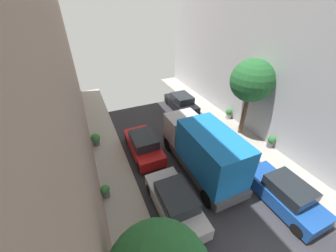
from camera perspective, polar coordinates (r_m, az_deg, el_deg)
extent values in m
cube|color=silver|center=(10.84, 1.98, -21.22)|extent=(1.76, 4.20, 0.76)
cube|color=#1E2328|center=(10.20, 2.44, -19.52)|extent=(1.56, 2.10, 0.64)
cylinder|color=black|center=(11.73, -5.09, -17.47)|extent=(0.22, 0.64, 0.64)
cylinder|color=black|center=(12.11, 2.12, -15.22)|extent=(0.22, 0.64, 0.64)
cylinder|color=black|center=(10.12, 1.74, -29.95)|extent=(0.22, 0.64, 0.64)
cylinder|color=black|center=(10.56, 10.31, -26.49)|extent=(0.22, 0.64, 0.64)
cube|color=red|center=(14.15, -6.93, -5.84)|extent=(1.76, 4.20, 0.76)
cube|color=#1E2328|center=(13.61, -6.93, -3.89)|extent=(1.56, 2.10, 0.64)
cylinder|color=black|center=(15.36, -11.44, -3.87)|extent=(0.22, 0.64, 0.64)
cylinder|color=black|center=(15.65, -5.93, -2.55)|extent=(0.22, 0.64, 0.64)
cylinder|color=black|center=(13.02, -8.02, -11.37)|extent=(0.22, 0.64, 0.64)
cylinder|color=black|center=(13.36, -1.55, -9.58)|extent=(0.22, 0.64, 0.64)
cube|color=#194799|center=(12.67, 29.82, -16.75)|extent=(1.76, 4.20, 0.76)
cube|color=#1E2328|center=(12.15, 31.28, -14.96)|extent=(1.56, 2.10, 0.64)
cylinder|color=black|center=(12.90, 22.06, -14.58)|extent=(0.22, 0.64, 0.64)
cylinder|color=black|center=(13.87, 26.80, -12.10)|extent=(0.22, 0.64, 0.64)
cylinder|color=black|center=(11.95, 32.93, -23.58)|extent=(0.22, 0.64, 0.64)
cylinder|color=black|center=(12.99, 37.19, -19.98)|extent=(0.22, 0.64, 0.64)
cube|color=black|center=(19.68, 3.75, 6.19)|extent=(1.76, 4.20, 0.76)
cube|color=#1E2328|center=(19.26, 4.03, 7.87)|extent=(1.56, 2.10, 0.64)
cylinder|color=black|center=(20.73, -0.18, 6.99)|extent=(0.22, 0.64, 0.64)
cylinder|color=black|center=(21.34, 3.69, 7.71)|extent=(0.22, 0.64, 0.64)
cylinder|color=black|center=(18.25, 3.76, 3.12)|extent=(0.22, 0.64, 0.64)
cylinder|color=black|center=(18.95, 7.97, 4.04)|extent=(0.22, 0.64, 0.64)
cube|color=#4C4C51|center=(12.85, 9.00, -9.70)|extent=(2.20, 6.60, 0.50)
cube|color=#B7B7BC|center=(13.79, 4.18, -0.22)|extent=(2.10, 1.80, 1.70)
cube|color=blue|center=(11.30, 12.29, -7.30)|extent=(2.24, 4.20, 2.40)
cylinder|color=black|center=(14.36, 0.11, -5.22)|extent=(0.30, 0.96, 0.96)
cylinder|color=black|center=(15.11, 6.92, -3.33)|extent=(0.30, 0.96, 0.96)
cylinder|color=black|center=(11.31, 11.14, -19.49)|extent=(0.30, 0.96, 0.96)
cylinder|color=black|center=(12.24, 19.08, -15.85)|extent=(0.30, 0.96, 0.96)
cylinder|color=brown|center=(16.40, 20.71, 2.99)|extent=(0.32, 0.32, 3.20)
sphere|color=#23602D|center=(15.34, 22.69, 11.82)|extent=(2.98, 2.98, 2.98)
cylinder|color=slate|center=(15.68, -19.63, -4.51)|extent=(0.47, 0.47, 0.33)
sphere|color=#38843D|center=(15.44, -19.93, -3.22)|extent=(0.67, 0.67, 0.67)
cylinder|color=#B2A899|center=(18.77, 16.74, 2.73)|extent=(0.46, 0.46, 0.42)
sphere|color=#2D7233|center=(18.57, 16.94, 3.88)|extent=(0.55, 0.55, 0.55)
cylinder|color=slate|center=(16.30, 27.00, -4.65)|extent=(0.43, 0.43, 0.45)
sphere|color=#2D7233|center=(16.07, 27.38, -3.40)|extent=(0.53, 0.53, 0.53)
cylinder|color=slate|center=(11.99, -17.14, -17.94)|extent=(0.39, 0.39, 0.32)
sphere|color=#38843D|center=(11.72, -17.43, -16.82)|extent=(0.50, 0.50, 0.50)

